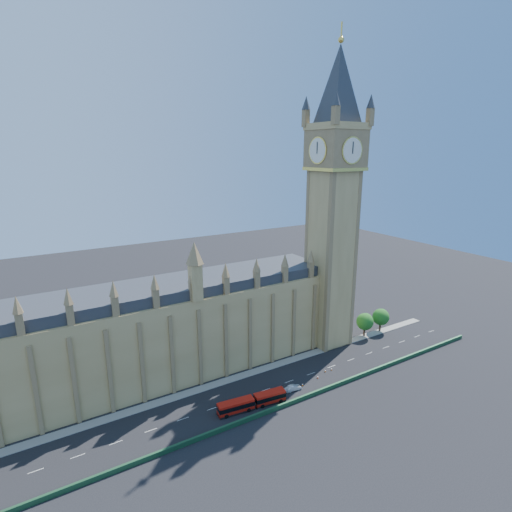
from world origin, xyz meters
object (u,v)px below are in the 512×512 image
red_bus (252,402)px  car_silver (294,388)px  car_white (290,388)px  car_grey (280,389)px

red_bus → car_silver: (13.70, 0.77, -0.90)m
red_bus → car_silver: bearing=9.9°
car_silver → car_white: bearing=69.5°
car_grey → car_white: size_ratio=1.05×
car_silver → red_bus: bearing=99.0°
red_bus → car_grey: bearing=19.4°
red_bus → car_white: (12.76, 1.24, -1.05)m
car_silver → car_white: (-0.95, 0.47, -0.15)m
car_grey → car_white: bearing=-116.6°
car_grey → car_silver: car_silver is taller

